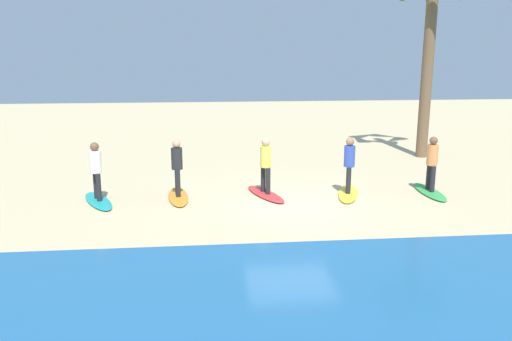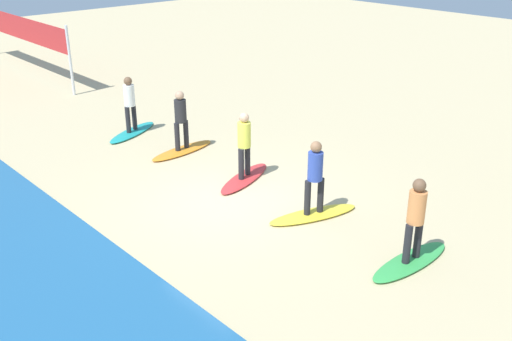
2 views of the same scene
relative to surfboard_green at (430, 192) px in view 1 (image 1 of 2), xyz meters
name	(u,v)px [view 1 (image 1 of 2)]	position (x,y,z in m)	size (l,w,h in m)	color
ground_plane	(291,205)	(4.37, 0.76, -0.04)	(60.00, 60.00, 0.00)	#CCB789
surfboard_green	(430,192)	(0.00, 0.00, 0.00)	(2.10, 0.56, 0.09)	green
surfer_green	(432,160)	(0.00, 0.00, 0.99)	(0.32, 0.46, 1.64)	#232328
surfboard_yellow	(348,193)	(2.51, -0.06, 0.00)	(2.10, 0.56, 0.09)	yellow
surfer_yellow	(349,161)	(2.51, -0.06, 0.99)	(0.32, 0.45, 1.64)	#232328
surfboard_red	(266,194)	(4.96, -0.24, 0.00)	(2.10, 0.56, 0.09)	red
surfer_red	(266,161)	(4.96, -0.24, 0.99)	(0.32, 0.44, 1.64)	#232328
surfboard_orange	(178,197)	(7.54, -0.22, 0.00)	(2.10, 0.56, 0.09)	orange
surfer_orange	(177,163)	(7.54, -0.22, 0.99)	(0.32, 0.46, 1.64)	#232328
surfboard_teal	(98,201)	(9.77, 0.01, 0.00)	(2.10, 0.56, 0.09)	teal
surfer_teal	(96,167)	(9.77, 0.01, 0.99)	(0.32, 0.43, 1.64)	#232328
palm_tree	(432,2)	(-2.01, -5.34, 5.95)	(2.88, 3.03, 7.48)	brown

